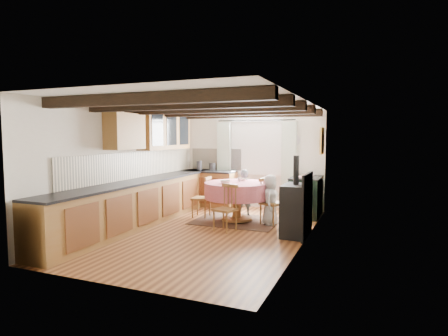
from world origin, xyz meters
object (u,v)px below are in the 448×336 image
at_px(chair_right, 272,201).
at_px(aga_range, 306,196).
at_px(dining_table, 237,202).
at_px(cup, 240,180).
at_px(child_right, 270,200).
at_px(cast_iron_stove, 296,196).
at_px(child_far, 244,192).
at_px(chair_left, 201,197).
at_px(chair_near, 225,208).

xyz_separation_m(chair_right, aga_range, (0.51, 1.08, -0.02)).
xyz_separation_m(dining_table, cup, (0.01, 0.17, 0.46)).
bearing_deg(chair_right, cup, 95.31).
height_order(child_right, cup, child_right).
bearing_deg(child_right, cup, 68.43).
distance_m(cast_iron_stove, cup, 1.64).
bearing_deg(cast_iron_stove, dining_table, 153.16).
bearing_deg(dining_table, child_far, 95.16).
height_order(chair_right, cast_iron_stove, cast_iron_stove).
height_order(chair_left, cup, same).
bearing_deg(dining_table, cast_iron_stove, -26.84).
height_order(cast_iron_stove, cup, cast_iron_stove).
height_order(chair_right, aga_range, chair_right).
bearing_deg(cup, chair_near, -85.87).
xyz_separation_m(aga_range, child_far, (-1.33, -0.44, 0.07)).
height_order(chair_left, cast_iron_stove, cast_iron_stove).
bearing_deg(chair_right, child_right, 178.07).
xyz_separation_m(dining_table, cast_iron_stove, (1.39, -0.70, 0.32)).
height_order(chair_near, chair_right, chair_right).
height_order(chair_left, child_right, child_right).
bearing_deg(child_far, chair_near, 81.45).
bearing_deg(child_right, dining_table, 81.20).
bearing_deg(aga_range, dining_table, -140.27).
xyz_separation_m(chair_left, chair_right, (1.64, -0.10, 0.02)).
height_order(dining_table, cast_iron_stove, cast_iron_stove).
bearing_deg(chair_near, cup, 110.53).
bearing_deg(chair_left, chair_right, 81.51).
height_order(chair_left, chair_right, chair_right).
xyz_separation_m(dining_table, aga_range, (1.28, 1.06, 0.04)).
height_order(child_far, cup, child_far).
bearing_deg(child_right, chair_left, 81.06).
bearing_deg(cast_iron_stove, aga_range, 93.57).
bearing_deg(child_far, chair_left, 19.53).
relative_size(chair_right, cast_iron_stove, 0.66).
bearing_deg(child_far, dining_table, 81.38).
bearing_deg(child_far, cup, 83.98).
relative_size(dining_table, cast_iron_stove, 0.94).
bearing_deg(aga_range, cast_iron_stove, -86.43).
distance_m(chair_near, cast_iron_stove, 1.35).
relative_size(chair_near, cup, 9.93).
xyz_separation_m(chair_left, cast_iron_stove, (2.27, -0.79, 0.27)).
xyz_separation_m(chair_near, child_right, (0.66, 0.81, 0.07)).
xyz_separation_m(dining_table, chair_near, (0.08, -0.87, 0.03)).
xyz_separation_m(chair_near, aga_range, (1.20, 1.94, 0.01)).
height_order(chair_left, child_far, child_far).
bearing_deg(child_right, chair_right, -24.78).
height_order(chair_right, child_right, child_right).
bearing_deg(chair_near, aga_range, 74.68).
height_order(aga_range, cup, same).
bearing_deg(chair_left, cup, 90.71).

